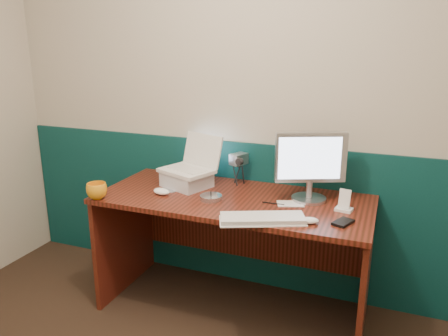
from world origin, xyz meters
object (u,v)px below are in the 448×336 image
at_px(desk, 233,255).
at_px(mug, 97,191).
at_px(monitor, 310,167).
at_px(keyboard, 262,219).
at_px(laptop, 186,153).
at_px(camcorder, 239,170).

distance_m(desk, mug, 0.90).
bearing_deg(mug, desk, 22.90).
height_order(monitor, keyboard, monitor).
height_order(laptop, monitor, monitor).
distance_m(monitor, mug, 1.24).
xyz_separation_m(laptop, mug, (-0.39, -0.39, -0.17)).
xyz_separation_m(mug, camcorder, (0.68, 0.56, 0.05)).
relative_size(desk, keyboard, 3.74).
bearing_deg(camcorder, mug, -117.15).
xyz_separation_m(laptop, monitor, (0.77, 0.03, -0.02)).
bearing_deg(laptop, keyboard, -10.12).
xyz_separation_m(desk, keyboard, (0.26, -0.29, 0.39)).
height_order(desk, laptop, laptop).
distance_m(desk, keyboard, 0.55).
bearing_deg(mug, laptop, 45.09).
height_order(monitor, mug, monitor).
distance_m(desk, laptop, 0.69).
distance_m(desk, monitor, 0.72).
bearing_deg(monitor, camcorder, 141.11).
distance_m(keyboard, camcorder, 0.63).
bearing_deg(keyboard, camcorder, 97.53).
bearing_deg(desk, monitor, 15.01).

